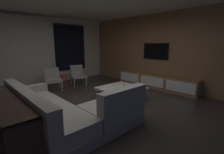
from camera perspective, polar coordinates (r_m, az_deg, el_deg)
name	(u,v)px	position (r m, az deg, el deg)	size (l,w,h in m)	color
floor	(98,109)	(4.11, -5.18, -11.38)	(9.20, 9.20, 0.00)	#332B26
back_wall_with_window	(39,51)	(6.98, -24.74, 8.47)	(6.60, 0.30, 2.70)	beige
media_wall	(163,51)	(6.16, 17.79, 8.74)	(0.12, 7.80, 2.70)	#8E6642
sectional_couch	(64,112)	(3.36, -16.94, -11.95)	(1.98, 2.50, 0.82)	gray
coffee_table	(122,93)	(4.74, 3.50, -5.77)	(1.16, 1.16, 0.36)	#38261E
book_stack_on_coffee_table	(129,87)	(4.65, 6.09, -3.42)	(0.30, 0.22, 0.08)	#B7CF54
accent_chair_near_window	(78,74)	(6.50, -12.17, 1.03)	(0.66, 0.68, 0.78)	#B2ADA0
accent_chair_by_curtain	(53,78)	(6.01, -20.45, -0.32)	(0.67, 0.68, 0.78)	#B2ADA0
side_stool	(64,77)	(6.30, -16.90, -0.11)	(0.32, 0.32, 0.46)	red
media_console	(156,82)	(6.08, 15.40, -1.61)	(0.46, 3.10, 0.52)	#8E6642
mounted_tv	(155,51)	(6.19, 15.26, 8.90)	(0.05, 1.01, 0.59)	black
console_table_behind_couch	(7,119)	(3.18, -33.37, -12.43)	(0.40, 2.10, 0.74)	#38261E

